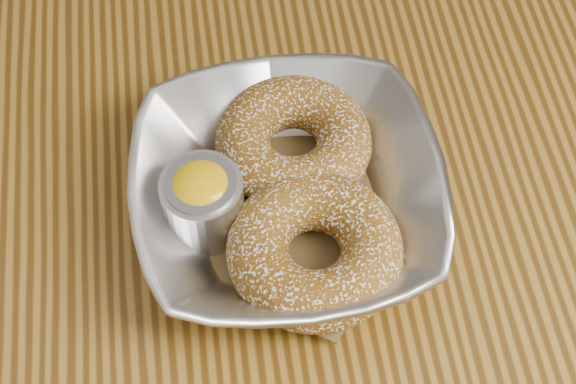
{
  "coord_description": "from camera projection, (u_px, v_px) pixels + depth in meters",
  "views": [
    {
      "loc": [
        -0.09,
        -0.35,
        1.27
      ],
      "look_at": [
        -0.05,
        -0.04,
        0.78
      ],
      "focal_mm": 55.0,
      "sensor_mm": 36.0,
      "label": 1
    }
  ],
  "objects": [
    {
      "name": "serving_bowl",
      "position": [
        288.0,
        196.0,
        0.58
      ],
      "size": [
        0.21,
        0.21,
        0.05
      ],
      "primitive_type": "imported",
      "color": "#B4B7BB",
      "rests_on": "table"
    },
    {
      "name": "donut_front",
      "position": [
        315.0,
        250.0,
        0.56
      ],
      "size": [
        0.15,
        0.15,
        0.04
      ],
      "primitive_type": "torus",
      "rotation": [
        0.0,
        0.0,
        0.46
      ],
      "color": "brown",
      "rests_on": "parchment"
    },
    {
      "name": "parchment",
      "position": [
        288.0,
        209.0,
        0.6
      ],
      "size": [
        0.2,
        0.2,
        0.0
      ],
      "primitive_type": "cube",
      "rotation": [
        0.0,
        0.0,
        0.95
      ],
      "color": "brown",
      "rests_on": "table"
    },
    {
      "name": "table",
      "position": [
        341.0,
        225.0,
        0.71
      ],
      "size": [
        1.2,
        0.8,
        0.75
      ],
      "color": "brown",
      "rests_on": "ground_plane"
    },
    {
      "name": "ramekin",
      "position": [
        203.0,
        201.0,
        0.57
      ],
      "size": [
        0.05,
        0.05,
        0.06
      ],
      "color": "#B4B7BB",
      "rests_on": "table"
    },
    {
      "name": "donut_back",
      "position": [
        293.0,
        142.0,
        0.6
      ],
      "size": [
        0.14,
        0.14,
        0.04
      ],
      "primitive_type": "torus",
      "rotation": [
        0.0,
        0.0,
        -0.43
      ],
      "color": "brown",
      "rests_on": "parchment"
    }
  ]
}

